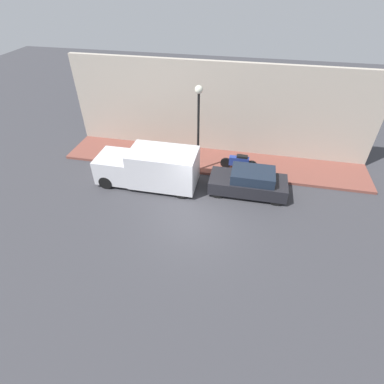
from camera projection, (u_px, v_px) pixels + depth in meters
ground_plane at (195, 221)px, 13.76m from camera, size 60.00×60.00×0.00m
sidewalk at (212, 161)px, 17.67m from camera, size 2.70×17.40×0.15m
building_facade at (218, 110)px, 17.24m from camera, size 0.30×17.40×5.32m
parked_car at (249, 182)px, 15.03m from camera, size 1.64×3.85×1.36m
delivery_van at (149, 167)px, 15.43m from camera, size 1.96×5.22×2.03m
motorcycle_blue at (239, 162)px, 16.62m from camera, size 0.30×2.04×0.88m
scooter_silver at (152, 152)px, 17.54m from camera, size 0.30×2.13×0.79m
streetlamp at (199, 113)px, 14.80m from camera, size 0.39×0.39×4.71m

